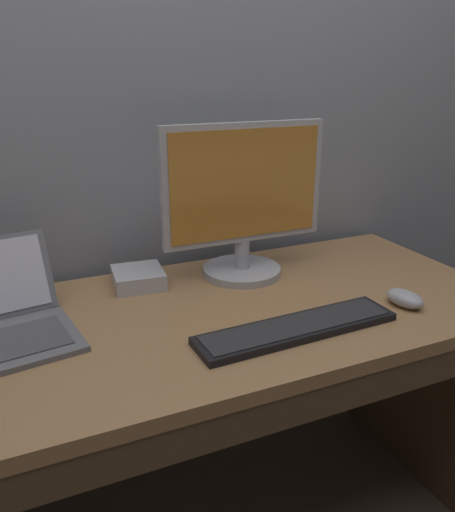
{
  "coord_description": "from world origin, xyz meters",
  "views": [
    {
      "loc": [
        -0.39,
        -1.08,
        1.33
      ],
      "look_at": [
        0.09,
        0.0,
        0.9
      ],
      "focal_mm": 36.12,
      "sensor_mm": 36.0,
      "label": 1
    }
  ],
  "objects_px": {
    "external_monitor": "(244,207)",
    "external_drive_box": "(138,278)",
    "wired_keyboard": "(297,328)",
    "computer_mouse": "(405,298)"
  },
  "relations": [
    {
      "from": "computer_mouse",
      "to": "external_drive_box",
      "type": "xyz_separation_m",
      "value": [
        -0.58,
        0.41,
        0.0
      ]
    },
    {
      "from": "external_monitor",
      "to": "computer_mouse",
      "type": "xyz_separation_m",
      "value": [
        0.29,
        -0.35,
        -0.19
      ]
    },
    {
      "from": "external_monitor",
      "to": "computer_mouse",
      "type": "distance_m",
      "value": 0.49
    },
    {
      "from": "external_monitor",
      "to": "wired_keyboard",
      "type": "bearing_deg",
      "value": -95.74
    },
    {
      "from": "wired_keyboard",
      "to": "external_monitor",
      "type": "bearing_deg",
      "value": 84.26
    },
    {
      "from": "external_monitor",
      "to": "external_drive_box",
      "type": "bearing_deg",
      "value": 170.14
    },
    {
      "from": "external_monitor",
      "to": "external_drive_box",
      "type": "relative_size",
      "value": 3.39
    },
    {
      "from": "external_drive_box",
      "to": "external_monitor",
      "type": "bearing_deg",
      "value": -9.86
    },
    {
      "from": "wired_keyboard",
      "to": "external_drive_box",
      "type": "relative_size",
      "value": 3.52
    },
    {
      "from": "external_monitor",
      "to": "wired_keyboard",
      "type": "distance_m",
      "value": 0.41
    }
  ]
}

